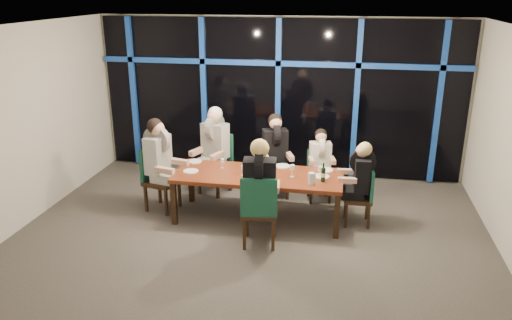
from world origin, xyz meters
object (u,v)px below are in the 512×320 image
object	(u,v)px
diner_end_right	(360,171)
diner_far_left	(214,138)
diner_far_mid	(276,144)
diner_near_mid	(260,177)
wine_bottle	(323,174)
chair_near_mid	(259,208)
water_pitcher	(312,179)
chair_end_right	(363,194)
dining_table	(258,178)
chair_far_mid	(274,164)
diner_end_left	(160,152)
chair_far_right	(319,172)
chair_far_left	(217,160)
diner_far_right	(320,155)
chair_end_left	(157,175)

from	to	relation	value
diner_end_right	diner_far_left	bearing A→B (deg)	-111.45
diner_far_mid	diner_near_mid	world-z (taller)	diner_near_mid
diner_near_mid	wine_bottle	bearing A→B (deg)	-146.99
chair_near_mid	water_pitcher	size ratio (longest dim) A/B	6.12
chair_near_mid	diner_far_mid	bearing A→B (deg)	-94.54
chair_end_right	diner_end_right	world-z (taller)	diner_end_right
dining_table	diner_far_left	world-z (taller)	diner_far_left
chair_far_mid	diner_end_left	distance (m)	2.02
chair_end_right	diner_far_left	world-z (taller)	diner_far_left
wine_bottle	water_pitcher	distance (m)	0.21
chair_far_right	diner_near_mid	bearing A→B (deg)	-123.72
chair_end_right	chair_near_mid	bearing A→B (deg)	-58.56
chair_far_left	dining_table	bearing A→B (deg)	-27.08
diner_near_mid	chair_far_right	bearing A→B (deg)	-117.94
chair_end_right	diner_near_mid	distance (m)	1.79
diner_near_mid	diner_end_left	bearing A→B (deg)	-31.82
chair_far_left	water_pitcher	distance (m)	2.18
diner_far_mid	diner_end_left	distance (m)	1.96
diner_far_right	diner_end_left	distance (m)	2.66
dining_table	diner_far_right	size ratio (longest dim) A/B	3.11
chair_end_left	water_pitcher	distance (m)	2.57
chair_near_mid	diner_end_left	xyz separation A→B (m)	(-1.79, 0.95, 0.40)
chair_far_mid	chair_far_left	bearing A→B (deg)	161.73
diner_far_right	dining_table	bearing A→B (deg)	-146.69
chair_end_right	dining_table	bearing A→B (deg)	-89.95
diner_end_left	diner_near_mid	bearing A→B (deg)	-102.25
diner_end_left	diner_end_right	size ratio (longest dim) A/B	1.16
dining_table	diner_end_right	distance (m)	1.55
diner_near_mid	water_pitcher	xyz separation A→B (m)	(0.67, 0.54, -0.19)
chair_end_left	water_pitcher	size ratio (longest dim) A/B	5.97
chair_far_mid	chair_end_left	distance (m)	2.03
chair_far_left	diner_far_left	distance (m)	0.43
chair_far_mid	chair_end_left	bearing A→B (deg)	-172.16
chair_end_right	chair_end_left	bearing A→B (deg)	-92.87
dining_table	chair_far_left	xyz separation A→B (m)	(-0.92, 0.99, -0.09)
chair_end_left	chair_end_right	size ratio (longest dim) A/B	1.16
dining_table	diner_far_right	distance (m)	1.28
chair_near_mid	diner_end_right	world-z (taller)	diner_end_right
diner_far_right	chair_end_right	bearing A→B (deg)	-60.39
chair_far_left	diner_end_left	bearing A→B (deg)	-106.36
chair_far_mid	diner_end_left	bearing A→B (deg)	-170.43
water_pitcher	diner_end_right	bearing A→B (deg)	29.03
dining_table	diner_end_left	bearing A→B (deg)	178.33
dining_table	diner_end_left	xyz separation A→B (m)	(-1.61, 0.05, 0.32)
diner_far_left	water_pitcher	size ratio (longest dim) A/B	5.87
diner_far_left	diner_end_right	world-z (taller)	diner_far_left
dining_table	water_pitcher	bearing A→B (deg)	-17.65
diner_near_mid	water_pitcher	world-z (taller)	diner_near_mid
diner_far_mid	chair_far_mid	bearing A→B (deg)	90.00
diner_far_left	diner_far_mid	world-z (taller)	diner_far_left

